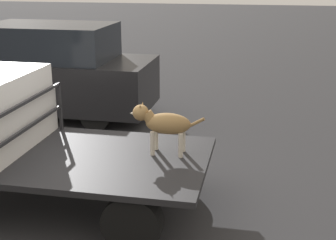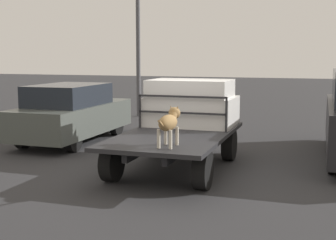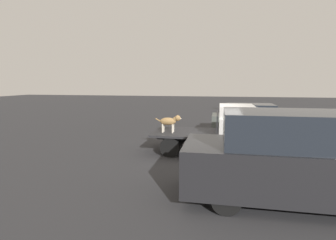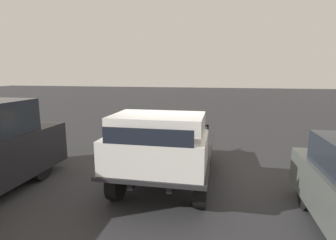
{
  "view_description": "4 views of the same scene",
  "coord_description": "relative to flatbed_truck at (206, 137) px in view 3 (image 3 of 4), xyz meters",
  "views": [
    {
      "loc": [
        -2.56,
        5.45,
        3.13
      ],
      "look_at": [
        -1.41,
        -0.29,
        1.24
      ],
      "focal_mm": 50.0,
      "sensor_mm": 36.0,
      "label": 1
    },
    {
      "loc": [
        -9.02,
        -2.81,
        2.36
      ],
      "look_at": [
        -1.41,
        -0.29,
        1.24
      ],
      "focal_mm": 50.0,
      "sensor_mm": 36.0,
      "label": 2
    },
    {
      "loc": [
        0.45,
        -9.83,
        2.64
      ],
      "look_at": [
        -1.41,
        -0.29,
        1.24
      ],
      "focal_mm": 28.0,
      "sensor_mm": 36.0,
      "label": 3
    },
    {
      "loc": [
        6.07,
        1.18,
        2.63
      ],
      "look_at": [
        -1.41,
        -0.29,
        1.24
      ],
      "focal_mm": 28.0,
      "sensor_mm": 36.0,
      "label": 4
    }
  ],
  "objects": [
    {
      "name": "parked_sedan",
      "position": [
        2.13,
        3.63,
        0.22
      ],
      "size": [
        4.1,
        1.71,
        1.57
      ],
      "rotation": [
        0.0,
        0.0,
        0.11
      ],
      "color": "black",
      "rests_on": "ground"
    },
    {
      "name": "ground_plane",
      "position": [
        0.0,
        0.0,
        -0.57
      ],
      "size": [
        80.0,
        80.0,
        0.0
      ],
      "primitive_type": "plane",
      "color": "#2D2D30"
    },
    {
      "name": "truck_cab",
      "position": [
        1.17,
        0.0,
        0.69
      ],
      "size": [
        1.45,
        1.95,
        1.04
      ],
      "color": "silver",
      "rests_on": "flatbed_truck"
    },
    {
      "name": "dog",
      "position": [
        -1.33,
        -0.29,
        0.62
      ],
      "size": [
        1.01,
        0.28,
        0.69
      ],
      "rotation": [
        0.0,
        0.0,
        0.02
      ],
      "color": "beige",
      "rests_on": "flatbed_truck"
    },
    {
      "name": "flatbed_truck",
      "position": [
        0.0,
        0.0,
        0.0
      ],
      "size": [
        3.96,
        2.07,
        0.77
      ],
      "color": "black",
      "rests_on": "ground"
    },
    {
      "name": "truck_headboard",
      "position": [
        0.41,
        0.0,
        0.69
      ],
      "size": [
        0.04,
        1.95,
        0.74
      ],
      "color": "#232326",
      "rests_on": "flatbed_truck"
    },
    {
      "name": "parked_pickup_far",
      "position": [
        2.11,
        -3.91,
        0.41
      ],
      "size": [
        4.94,
        1.93,
        2.02
      ],
      "rotation": [
        0.0,
        0.0,
        -0.01
      ],
      "color": "black",
      "rests_on": "ground"
    }
  ]
}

